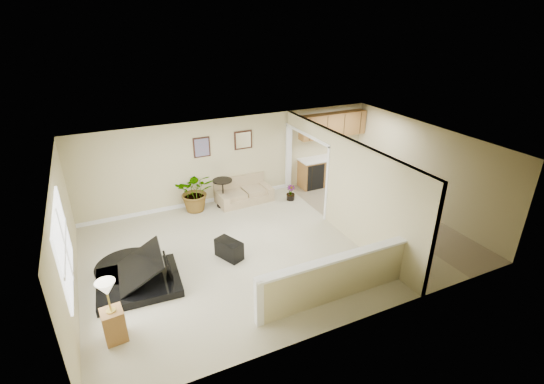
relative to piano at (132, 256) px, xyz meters
name	(u,v)px	position (x,y,z in m)	size (l,w,h in m)	color
floor	(278,244)	(3.38, 0.07, -0.65)	(9.00, 9.00, 0.00)	tan
back_wall	(234,159)	(3.38, 3.07, 0.60)	(9.00, 0.04, 2.50)	#BFB482
front_wall	(355,267)	(3.38, -2.93, 0.60)	(9.00, 0.04, 2.50)	#BFB482
left_wall	(65,242)	(-1.12, 0.07, 0.60)	(0.04, 6.00, 2.50)	#BFB482
right_wall	(424,169)	(7.88, 0.07, 0.60)	(0.04, 6.00, 2.50)	#BFB482
ceiling	(279,147)	(3.38, 0.07, 1.85)	(9.00, 6.00, 0.04)	silver
kitchen_vinyl	(380,218)	(6.53, 0.07, -0.65)	(2.70, 6.00, 0.01)	#978D66
interior_partition	(337,183)	(5.18, 0.33, 0.57)	(0.18, 5.99, 2.50)	#BFB482
pony_half_wall	(333,278)	(3.45, -2.23, -0.13)	(3.42, 0.22, 1.00)	#BFB482
left_window	(63,246)	(-1.11, -0.43, 0.80)	(0.05, 2.15, 1.45)	white
wall_art_left	(202,147)	(2.43, 3.04, 1.10)	(0.48, 0.04, 0.58)	black
wall_mirror	(243,140)	(3.68, 3.04, 1.15)	(0.55, 0.04, 0.55)	black
kitchen_cabinets	(329,158)	(6.57, 2.80, 0.22)	(2.36, 0.65, 2.33)	#996532
piano	(132,256)	(0.00, 0.00, 0.00)	(2.00, 2.08, 1.56)	black
piano_bench	(229,249)	(2.10, 0.04, -0.43)	(0.33, 0.66, 0.44)	black
loveseat	(243,189)	(3.51, 2.78, -0.30)	(1.67, 1.01, 0.93)	tan
accent_table	(223,189)	(2.85, 2.66, -0.12)	(0.57, 0.57, 0.82)	black
palm_plant	(196,192)	(2.07, 2.72, -0.07)	(1.31, 1.22, 1.19)	black
small_plant	(291,194)	(4.83, 2.18, -0.45)	(0.30, 0.30, 0.47)	black
lamp_stand	(112,316)	(-0.53, -1.50, -0.13)	(0.39, 0.39, 1.22)	#996532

